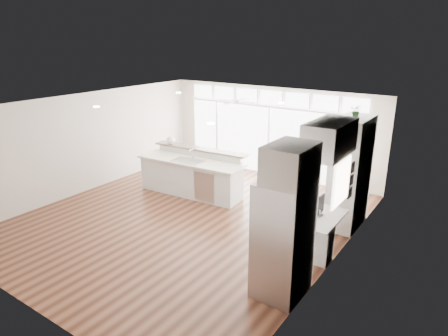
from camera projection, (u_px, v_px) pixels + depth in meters
The scene contains 24 objects.
floor at pixel (189, 218), 9.52m from camera, with size 7.00×8.00×0.02m, color #3C1E12.
ceiling at pixel (185, 105), 8.67m from camera, with size 7.00×8.00×0.02m, color white.
wall_back at pixel (270, 131), 12.22m from camera, with size 7.00×0.04×2.70m, color beige.
wall_front at pixel (17, 232), 5.96m from camera, with size 7.00×0.04×2.70m, color beige.
wall_left at pixel (89, 142), 10.97m from camera, with size 0.04×8.00×2.70m, color beige.
wall_right at pixel (337, 198), 7.21m from camera, with size 0.04×8.00×2.70m, color beige.
glass_wall at pixel (269, 141), 12.27m from camera, with size 5.80×0.06×2.08m, color white.
transom_row at pixel (271, 98), 11.85m from camera, with size 5.90×0.06×0.40m, color white.
desk_window at pixel (341, 182), 7.41m from camera, with size 0.04×0.85×0.85m, color white.
ceiling_fan at pixel (236, 98), 11.19m from camera, with size 1.16×1.16×0.32m, color silver.
recessed_lights at pixel (191, 105), 8.83m from camera, with size 3.40×3.00×0.02m, color #ECE4C9.
oven_cabinet at pixel (350, 173), 8.83m from camera, with size 0.64×1.20×2.50m, color silver.
desk_nook at pixel (320, 234), 7.95m from camera, with size 0.72×1.30×0.76m, color silver.
upper_cabinets at pixel (330, 138), 7.31m from camera, with size 0.64×1.30×0.64m, color silver.
refrigerator at pixel (283, 239), 6.48m from camera, with size 0.76×0.90×2.00m, color #B4B4B9.
fridge_cabinet at pixel (291, 163), 6.03m from camera, with size 0.64×0.90×0.60m, color silver.
framed_photos at pixel (351, 180), 7.94m from camera, with size 0.06×0.22×0.80m, color black.
kitchen_island at pixel (191, 173), 10.80m from camera, with size 2.99×1.13×1.19m, color silver.
rug at pixel (279, 224), 9.18m from camera, with size 0.94×0.68×0.01m, color #372611.
office_chair at pixel (288, 203), 9.02m from camera, with size 0.57×0.52×1.09m, color black.
fishbowl at pixel (171, 140), 11.35m from camera, with size 0.24×0.24×0.24m, color silver.
monitor at pixel (318, 206), 7.81m from camera, with size 0.08×0.50×0.42m, color black.
keyboard at pixel (309, 213), 7.96m from camera, with size 0.13×0.35×0.02m, color white.
potted_plant at pixel (356, 112), 8.40m from camera, with size 0.24×0.27×0.21m, color #275A26.
Camera 1 is at (5.59, -6.66, 4.14)m, focal length 32.00 mm.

